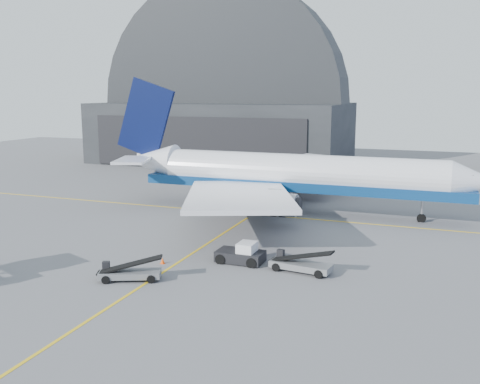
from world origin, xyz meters
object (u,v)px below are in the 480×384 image
at_px(belt_loader_a, 129,273).
at_px(airliner, 285,174).
at_px(pushback_tug, 242,255).
at_px(belt_loader_b, 300,264).

bearing_deg(belt_loader_a, airliner, 57.39).
bearing_deg(pushback_tug, belt_loader_a, -132.41).
bearing_deg(airliner, belt_loader_a, -99.53).
relative_size(pushback_tug, belt_loader_a, 0.80).
height_order(airliner, pushback_tug, airliner).
height_order(airliner, belt_loader_b, airliner).
relative_size(airliner, belt_loader_a, 9.26).
xyz_separation_m(airliner, belt_loader_a, (-4.62, -27.50, -3.96)).
bearing_deg(pushback_tug, belt_loader_b, -5.33).
height_order(belt_loader_a, belt_loader_b, belt_loader_b).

